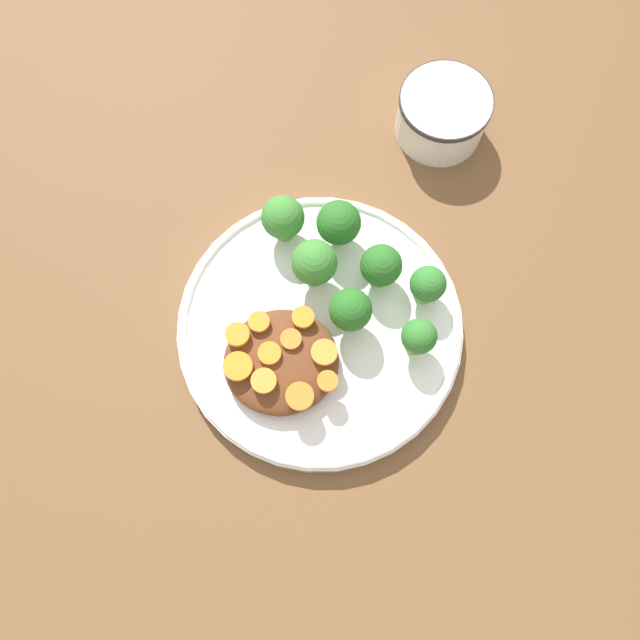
{
  "coord_description": "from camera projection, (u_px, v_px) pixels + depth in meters",
  "views": [
    {
      "loc": [
        0.02,
        0.17,
        0.57
      ],
      "look_at": [
        0.0,
        0.0,
        0.03
      ],
      "focal_mm": 35.0,
      "sensor_mm": 36.0,
      "label": 1
    }
  ],
  "objects": [
    {
      "name": "stew_mound",
      "position": [
        281.0,
        362.0,
        0.56
      ],
      "size": [
        0.1,
        0.1,
        0.03
      ],
      "primitive_type": "ellipsoid",
      "color": "brown",
      "rests_on": "plate"
    },
    {
      "name": "plate",
      "position": [
        320.0,
        327.0,
        0.59
      ],
      "size": [
        0.27,
        0.27,
        0.02
      ],
      "color": "white",
      "rests_on": "ground_plane"
    },
    {
      "name": "ground_plane",
      "position": [
        320.0,
        330.0,
        0.6
      ],
      "size": [
        4.0,
        4.0,
        0.0
      ],
      "primitive_type": "plane",
      "color": "brown"
    },
    {
      "name": "carrot_slice_4",
      "position": [
        319.0,
        353.0,
        0.54
      ],
      "size": [
        0.02,
        0.02,
        0.01
      ],
      "primitive_type": "cylinder",
      "color": "orange",
      "rests_on": "stew_mound"
    },
    {
      "name": "broccoli_floret_2",
      "position": [
        339.0,
        223.0,
        0.58
      ],
      "size": [
        0.04,
        0.04,
        0.05
      ],
      "color": "#759E51",
      "rests_on": "plate"
    },
    {
      "name": "broccoli_floret_4",
      "position": [
        283.0,
        219.0,
        0.58
      ],
      "size": [
        0.04,
        0.04,
        0.05
      ],
      "color": "#759E51",
      "rests_on": "plate"
    },
    {
      "name": "carrot_slice_9",
      "position": [
        303.0,
        316.0,
        0.55
      ],
      "size": [
        0.02,
        0.02,
        0.01
      ],
      "primitive_type": "cylinder",
      "color": "orange",
      "rests_on": "stew_mound"
    },
    {
      "name": "broccoli_floret_6",
      "position": [
        418.0,
        337.0,
        0.55
      ],
      "size": [
        0.03,
        0.03,
        0.05
      ],
      "color": "#759E51",
      "rests_on": "plate"
    },
    {
      "name": "broccoli_floret_0",
      "position": [
        309.0,
        264.0,
        0.56
      ],
      "size": [
        0.04,
        0.04,
        0.06
      ],
      "color": "#759E51",
      "rests_on": "plate"
    },
    {
      "name": "carrot_slice_1",
      "position": [
        238.0,
        335.0,
        0.55
      ],
      "size": [
        0.02,
        0.02,
        0.01
      ],
      "primitive_type": "cylinder",
      "color": "orange",
      "rests_on": "stew_mound"
    },
    {
      "name": "carrot_slice_6",
      "position": [
        238.0,
        366.0,
        0.54
      ],
      "size": [
        0.03,
        0.03,
        0.01
      ],
      "primitive_type": "cylinder",
      "color": "orange",
      "rests_on": "stew_mound"
    },
    {
      "name": "carrot_slice_2",
      "position": [
        264.0,
        381.0,
        0.54
      ],
      "size": [
        0.02,
        0.02,
        0.01
      ],
      "primitive_type": "cylinder",
      "color": "orange",
      "rests_on": "stew_mound"
    },
    {
      "name": "broccoli_floret_1",
      "position": [
        350.0,
        308.0,
        0.55
      ],
      "size": [
        0.04,
        0.04,
        0.06
      ],
      "color": "#759E51",
      "rests_on": "plate"
    },
    {
      "name": "carrot_slice_0",
      "position": [
        291.0,
        339.0,
        0.55
      ],
      "size": [
        0.02,
        0.02,
        0.0
      ],
      "primitive_type": "cylinder",
      "color": "orange",
      "rests_on": "stew_mound"
    },
    {
      "name": "broccoli_floret_5",
      "position": [
        381.0,
        266.0,
        0.57
      ],
      "size": [
        0.04,
        0.04,
        0.05
      ],
      "color": "#759E51",
      "rests_on": "plate"
    },
    {
      "name": "carrot_slice_3",
      "position": [
        300.0,
        396.0,
        0.53
      ],
      "size": [
        0.02,
        0.02,
        0.01
      ],
      "primitive_type": "cylinder",
      "color": "orange",
      "rests_on": "stew_mound"
    },
    {
      "name": "carrot_slice_7",
      "position": [
        259.0,
        320.0,
        0.55
      ],
      "size": [
        0.02,
        0.02,
        0.01
      ],
      "primitive_type": "cylinder",
      "color": "orange",
      "rests_on": "stew_mound"
    },
    {
      "name": "broccoli_floret_3",
      "position": [
        427.0,
        285.0,
        0.57
      ],
      "size": [
        0.03,
        0.03,
        0.05
      ],
      "color": "#759E51",
      "rests_on": "plate"
    },
    {
      "name": "carrot_slice_5",
      "position": [
        270.0,
        353.0,
        0.54
      ],
      "size": [
        0.02,
        0.02,
        0.01
      ],
      "primitive_type": "cylinder",
      "color": "orange",
      "rests_on": "stew_mound"
    },
    {
      "name": "carrot_slice_8",
      "position": [
        326.0,
        381.0,
        0.54
      ],
      "size": [
        0.02,
        0.02,
        0.01
      ],
      "primitive_type": "cylinder",
      "color": "orange",
      "rests_on": "stew_mound"
    },
    {
      "name": "dip_bowl",
      "position": [
        443.0,
        113.0,
        0.64
      ],
      "size": [
        0.09,
        0.09,
        0.05
      ],
      "color": "white",
      "rests_on": "ground_plane"
    }
  ]
}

